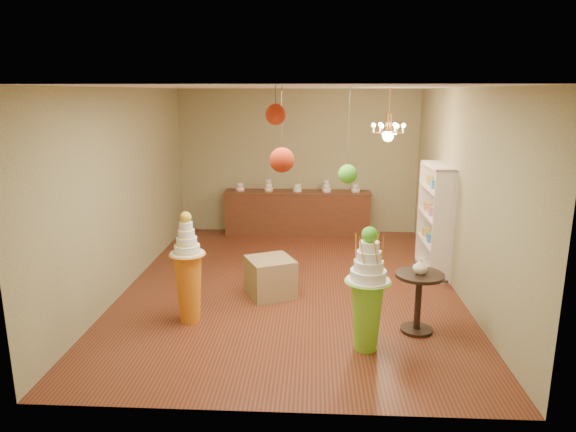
{
  "coord_description": "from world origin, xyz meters",
  "views": [
    {
      "loc": [
        0.35,
        -7.5,
        2.94
      ],
      "look_at": [
        -0.04,
        0.0,
        1.11
      ],
      "focal_mm": 32.0,
      "sensor_mm": 36.0,
      "label": 1
    }
  ],
  "objects_px": {
    "pedestal_green": "(367,298)",
    "round_table": "(419,294)",
    "pedestal_orange": "(189,278)",
    "sideboard": "(297,212)"
  },
  "relations": [
    {
      "from": "pedestal_green",
      "to": "round_table",
      "type": "xyz_separation_m",
      "value": [
        0.69,
        0.49,
        -0.14
      ]
    },
    {
      "from": "pedestal_orange",
      "to": "sideboard",
      "type": "height_order",
      "value": "pedestal_orange"
    },
    {
      "from": "pedestal_green",
      "to": "pedestal_orange",
      "type": "bearing_deg",
      "value": 163.93
    },
    {
      "from": "pedestal_orange",
      "to": "sideboard",
      "type": "bearing_deg",
      "value": 73.66
    },
    {
      "from": "pedestal_orange",
      "to": "sideboard",
      "type": "distance_m",
      "value": 4.48
    },
    {
      "from": "pedestal_orange",
      "to": "pedestal_green",
      "type": "bearing_deg",
      "value": -16.07
    },
    {
      "from": "pedestal_orange",
      "to": "round_table",
      "type": "distance_m",
      "value": 2.92
    },
    {
      "from": "sideboard",
      "to": "round_table",
      "type": "xyz_separation_m",
      "value": [
        1.66,
        -4.45,
        0.02
      ]
    },
    {
      "from": "sideboard",
      "to": "round_table",
      "type": "bearing_deg",
      "value": -69.56
    },
    {
      "from": "pedestal_green",
      "to": "sideboard",
      "type": "height_order",
      "value": "pedestal_green"
    }
  ]
}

